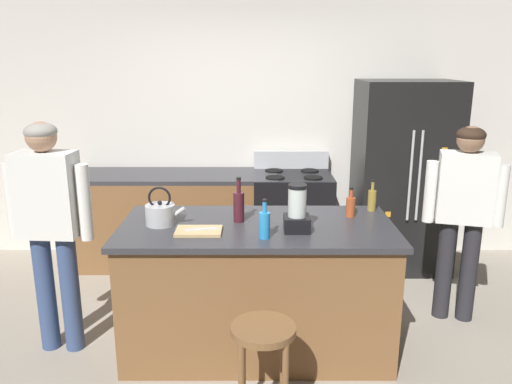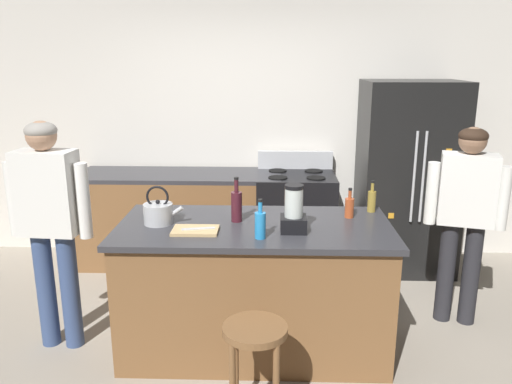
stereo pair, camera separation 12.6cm
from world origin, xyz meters
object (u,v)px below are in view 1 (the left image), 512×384
(bar_stool, at_px, (262,348))
(blender_appliance, at_px, (296,212))
(bottle_vinegar, at_px, (371,199))
(cutting_board, at_px, (198,231))
(person_by_island_left, at_px, (49,217))
(stove_range, at_px, (291,219))
(person_by_sink_right, at_px, (462,206))
(bottle_wine, at_px, (238,205))
(tea_kettle, at_px, (159,213))
(kitchen_island, at_px, (256,287))
(refrigerator, at_px, (401,177))
(bottle_soda, at_px, (263,224))
(chef_knife, at_px, (201,229))
(bottle_cooking_sauce, at_px, (349,206))

(bar_stool, xyz_separation_m, blender_appliance, (0.23, 0.69, 0.57))
(bottle_vinegar, xyz_separation_m, cutting_board, (-1.24, -0.49, -0.08))
(person_by_island_left, distance_m, blender_appliance, 1.67)
(stove_range, distance_m, person_by_sink_right, 1.71)
(bottle_wine, xyz_separation_m, tea_kettle, (-0.53, -0.06, -0.04))
(kitchen_island, relative_size, person_by_sink_right, 1.21)
(refrigerator, height_order, bottle_soda, refrigerator)
(bottle_wine, relative_size, chef_knife, 1.44)
(stove_range, xyz_separation_m, bottle_soda, (-0.31, -1.79, 0.55))
(person_by_island_left, height_order, blender_appliance, person_by_island_left)
(blender_appliance, distance_m, bottle_wine, 0.43)
(cutting_board, bearing_deg, blender_appliance, 3.22)
(bottle_vinegar, bearing_deg, person_by_sink_right, 7.52)
(stove_range, height_order, chef_knife, stove_range)
(person_by_sink_right, bearing_deg, bottle_vinegar, -172.48)
(kitchen_island, xyz_separation_m, bottle_cooking_sauce, (0.67, 0.18, 0.54))
(refrigerator, xyz_separation_m, bar_stool, (-1.39, -2.32, -0.43))
(person_by_island_left, distance_m, person_by_sink_right, 3.02)
(bottle_wine, height_order, chef_knife, bottle_wine)
(bottle_soda, distance_m, bottle_wine, 0.38)
(refrigerator, bearing_deg, person_by_island_left, -151.73)
(stove_range, height_order, blender_appliance, blender_appliance)
(bottle_vinegar, height_order, tea_kettle, tea_kettle)
(bottle_vinegar, bearing_deg, bar_stool, -125.56)
(bottle_wine, bearing_deg, bottle_vinegar, 14.91)
(blender_appliance, bearing_deg, cutting_board, -176.78)
(bottle_cooking_sauce, xyz_separation_m, cutting_board, (-1.05, -0.35, -0.07))
(kitchen_island, bearing_deg, chef_knife, -155.48)
(bottle_vinegar, bearing_deg, bottle_cooking_sauce, -141.63)
(stove_range, height_order, tea_kettle, tea_kettle)
(bottle_vinegar, bearing_deg, chef_knife, -157.96)
(bottle_wine, height_order, tea_kettle, bottle_wine)
(kitchen_island, height_order, chef_knife, chef_knife)
(kitchen_island, height_order, blender_appliance, blender_appliance)
(tea_kettle, bearing_deg, person_by_sink_right, 10.63)
(refrigerator, relative_size, bottle_cooking_sauce, 8.49)
(refrigerator, xyz_separation_m, cutting_board, (-1.80, -1.67, 0.03))
(bottle_cooking_sauce, xyz_separation_m, chef_knife, (-1.03, -0.35, -0.06))
(bar_stool, bearing_deg, stove_range, 82.22)
(cutting_board, bearing_deg, chef_knife, 0.00)
(person_by_island_left, distance_m, bottle_vinegar, 2.29)
(tea_kettle, bearing_deg, person_by_island_left, -178.27)
(person_by_island_left, relative_size, bar_stool, 2.62)
(person_by_island_left, distance_m, cutting_board, 1.04)
(bar_stool, height_order, chef_knife, chef_knife)
(bottle_soda, xyz_separation_m, bottle_wine, (-0.17, 0.33, 0.02))
(bar_stool, distance_m, bottle_soda, 0.77)
(kitchen_island, distance_m, refrigerator, 2.11)
(stove_range, height_order, bottle_soda, bottle_soda)
(bottle_soda, xyz_separation_m, bottle_vinegar, (0.81, 0.60, -0.01))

